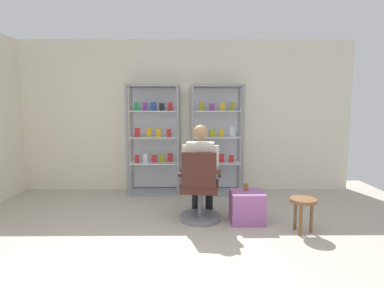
# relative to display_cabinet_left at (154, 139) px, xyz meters

# --- Properties ---
(ground_plane) EXTENTS (7.20, 7.20, 0.00)m
(ground_plane) POSITION_rel_display_cabinet_left_xyz_m (0.55, -2.76, -0.97)
(ground_plane) COLOR #B2A899
(back_wall) EXTENTS (6.00, 0.10, 2.70)m
(back_wall) POSITION_rel_display_cabinet_left_xyz_m (0.55, 0.24, 0.38)
(back_wall) COLOR silver
(back_wall) RESTS_ON ground
(display_cabinet_left) EXTENTS (0.90, 0.45, 1.90)m
(display_cabinet_left) POSITION_rel_display_cabinet_left_xyz_m (0.00, 0.00, 0.00)
(display_cabinet_left) COLOR gray
(display_cabinet_left) RESTS_ON ground
(display_cabinet_right) EXTENTS (0.90, 0.45, 1.90)m
(display_cabinet_right) POSITION_rel_display_cabinet_left_xyz_m (1.10, 0.00, -0.00)
(display_cabinet_right) COLOR gray
(display_cabinet_right) RESTS_ON ground
(office_chair) EXTENTS (0.59, 0.56, 0.96)m
(office_chair) POSITION_rel_display_cabinet_left_xyz_m (0.76, -1.44, -0.57)
(office_chair) COLOR slate
(office_chair) RESTS_ON ground
(seated_shopkeeper) EXTENTS (0.52, 0.59, 1.29)m
(seated_shopkeeper) POSITION_rel_display_cabinet_left_xyz_m (0.78, -1.27, -0.25)
(seated_shopkeeper) COLOR black
(seated_shopkeeper) RESTS_ON ground
(storage_crate) EXTENTS (0.43, 0.39, 0.41)m
(storage_crate) POSITION_rel_display_cabinet_left_xyz_m (1.39, -1.47, -0.76)
(storage_crate) COLOR #9E599E
(storage_crate) RESTS_ON ground
(tea_glass) EXTENTS (0.06, 0.06, 0.09)m
(tea_glass) POSITION_rel_display_cabinet_left_xyz_m (1.38, -1.41, -0.51)
(tea_glass) COLOR brown
(tea_glass) RESTS_ON storage_crate
(wooden_stool) EXTENTS (0.32, 0.32, 0.43)m
(wooden_stool) POSITION_rel_display_cabinet_left_xyz_m (2.00, -1.83, -0.63)
(wooden_stool) COLOR brown
(wooden_stool) RESTS_ON ground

